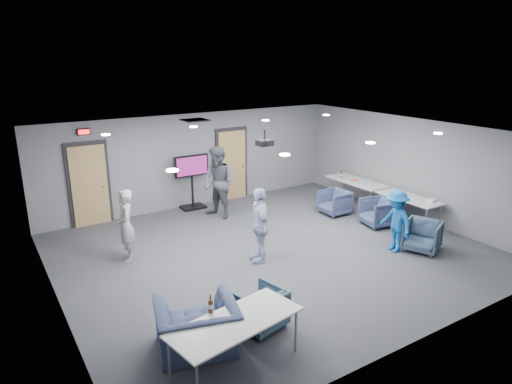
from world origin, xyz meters
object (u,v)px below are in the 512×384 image
chair_right_c (422,236)px  bottle_right (341,175)px  table_front_left (236,324)px  person_d (396,221)px  table_right_b (409,199)px  chair_right_b (378,212)px  person_c (260,225)px  person_a (126,226)px  chair_right_a (334,202)px  projector (265,143)px  person_b (218,183)px  chair_front_b (197,328)px  table_right_a (357,182)px  chair_front_a (259,308)px  bottle_front (211,306)px  tv_stand (192,179)px

chair_right_c → bottle_right: bearing=141.6°
chair_right_c → table_front_left: 5.71m
chair_right_c → bottle_right: size_ratio=2.86×
person_d → table_right_b: bearing=131.2°
table_right_b → bottle_right: bearing=3.8°
chair_right_b → bottle_right: 2.20m
person_c → chair_right_c: 3.75m
person_a → chair_right_a: person_a is taller
person_c → projector: size_ratio=4.62×
person_b → person_c: person_b is taller
bottle_right → chair_front_b: bearing=-147.5°
person_d → table_right_a: person_d is taller
person_c → table_right_b: bearing=104.8°
chair_right_c → chair_front_a: chair_right_c is taller
chair_front_b → chair_front_a: bearing=-162.8°
table_front_left → bottle_right: bottle_right is taller
person_c → table_right_a: size_ratio=0.85×
person_b → table_right_b: (3.95, -3.09, -0.30)m
bottle_front → person_c: bearing=45.2°
chair_front_a → table_front_left: 1.10m
person_d → tv_stand: bearing=-143.7°
table_right_a → person_c: bearing=110.7°
person_d → bottle_front: person_d is taller
chair_right_b → table_right_b: bearing=78.3°
chair_right_a → table_right_b: table_right_b is taller
table_right_b → projector: bearing=76.1°
chair_right_b → person_a: bearing=-91.0°
person_c → bottle_front: bearing=-27.3°
bottle_right → chair_right_b: bearing=-105.8°
person_c → bottle_right: bearing=134.3°
person_b → table_right_b: person_b is taller
chair_front_b → table_right_b: chair_front_b is taller
bottle_right → tv_stand: tv_stand is taller
person_a → table_right_b: size_ratio=0.92×
chair_right_a → bottle_right: 1.32m
chair_right_b → tv_stand: size_ratio=0.50×
person_a → chair_front_b: person_a is taller
chair_right_a → tv_stand: (-3.12, 2.58, 0.55)m
person_a → chair_right_a: size_ratio=2.12×
person_d → table_front_left: person_d is taller
chair_front_b → projector: size_ratio=3.37×
chair_right_a → chair_front_a: chair_right_a is taller
chair_right_b → table_right_a: (0.75, 1.57, 0.33)m
person_c → chair_right_b: bearing=109.3°
person_d → table_front_left: (-5.02, -1.56, -0.03)m
table_front_left → tv_stand: tv_stand is taller
table_right_b → chair_front_b: bearing=105.6°
chair_front_b → chair_right_a: bearing=-133.5°
person_b → chair_right_b: person_b is taller
chair_right_b → chair_right_c: size_ratio=1.01×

